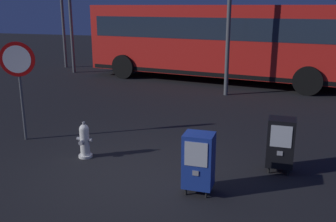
# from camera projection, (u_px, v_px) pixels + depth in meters

# --- Properties ---
(ground_plane) EXTENTS (60.00, 60.00, 0.00)m
(ground_plane) POSITION_uv_depth(u_px,v_px,m) (133.00, 174.00, 7.03)
(ground_plane) COLOR black
(fire_hydrant) EXTENTS (0.33, 0.31, 0.75)m
(fire_hydrant) POSITION_uv_depth(u_px,v_px,m) (85.00, 141.00, 7.70)
(fire_hydrant) COLOR silver
(fire_hydrant) RESTS_ON ground_plane
(newspaper_box_primary) EXTENTS (0.48, 0.42, 1.02)m
(newspaper_box_primary) POSITION_uv_depth(u_px,v_px,m) (281.00, 142.00, 6.97)
(newspaper_box_primary) COLOR black
(newspaper_box_primary) RESTS_ON ground_plane
(newspaper_box_secondary) EXTENTS (0.48, 0.42, 1.02)m
(newspaper_box_secondary) POSITION_uv_depth(u_px,v_px,m) (199.00, 160.00, 6.16)
(newspaper_box_secondary) COLOR black
(newspaper_box_secondary) RESTS_ON ground_plane
(stop_sign) EXTENTS (0.71, 0.31, 2.23)m
(stop_sign) POSITION_uv_depth(u_px,v_px,m) (19.00, 71.00, 8.39)
(stop_sign) COLOR #4C4F54
(stop_sign) RESTS_ON ground_plane
(bus_near) EXTENTS (10.75, 3.97, 3.00)m
(bus_near) POSITION_uv_depth(u_px,v_px,m) (218.00, 38.00, 15.34)
(bus_near) COLOR red
(bus_near) RESTS_ON ground_plane
(bus_far) EXTENTS (10.60, 3.14, 3.00)m
(bus_far) POSITION_uv_depth(u_px,v_px,m) (264.00, 33.00, 18.37)
(bus_far) COLOR #4C5156
(bus_far) RESTS_ON ground_plane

